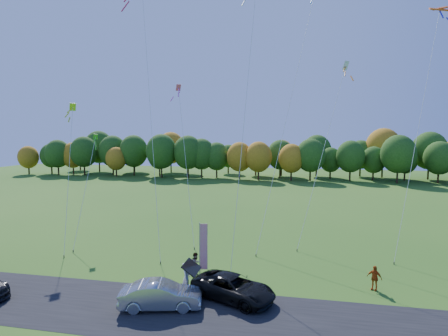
% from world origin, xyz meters
% --- Properties ---
extents(ground, '(160.00, 160.00, 0.00)m').
position_xyz_m(ground, '(0.00, 0.00, 0.00)').
color(ground, '#285717').
extents(asphalt_strip, '(90.00, 6.00, 0.01)m').
position_xyz_m(asphalt_strip, '(0.00, -4.00, 0.01)').
color(asphalt_strip, black).
rests_on(asphalt_strip, ground).
extents(tree_line, '(116.00, 12.00, 10.00)m').
position_xyz_m(tree_line, '(0.00, 55.00, 0.00)').
color(tree_line, '#1E4711').
rests_on(tree_line, ground).
extents(black_suv, '(5.60, 4.16, 1.41)m').
position_xyz_m(black_suv, '(2.08, -1.89, 0.71)').
color(black_suv, black).
rests_on(black_suv, ground).
extents(silver_sedan, '(4.78, 2.60, 1.49)m').
position_xyz_m(silver_sedan, '(-1.73, -3.70, 0.75)').
color(silver_sedan, '#9D9EA2').
rests_on(silver_sedan, ground).
extents(person_tailgate_a, '(0.54, 0.75, 1.93)m').
position_xyz_m(person_tailgate_a, '(-0.86, -1.69, 0.96)').
color(person_tailgate_a, silver).
rests_on(person_tailgate_a, ground).
extents(person_tailgate_b, '(0.77, 0.90, 1.61)m').
position_xyz_m(person_tailgate_b, '(-1.01, 1.02, 0.81)').
color(person_tailgate_b, gray).
rests_on(person_tailgate_b, ground).
extents(person_east, '(0.98, 0.78, 1.56)m').
position_xyz_m(person_east, '(10.53, 0.98, 0.78)').
color(person_east, '#B84811').
rests_on(person_east, ground).
extents(feather_flag, '(0.53, 0.17, 4.04)m').
position_xyz_m(feather_flag, '(-0.24, -0.02, 2.47)').
color(feather_flag, '#999999').
rests_on(feather_flag, ground).
extents(kite_delta_blue, '(6.48, 10.23, 25.86)m').
position_xyz_m(kite_delta_blue, '(-6.74, 7.18, 12.46)').
color(kite_delta_blue, '#4C3F33').
rests_on(kite_delta_blue, ground).
extents(kite_parafoil_orange, '(6.86, 12.79, 26.11)m').
position_xyz_m(kite_parafoil_orange, '(5.16, 11.66, 12.85)').
color(kite_parafoil_orange, '#4C3F33').
rests_on(kite_parafoil_orange, ground).
extents(kite_delta_red, '(2.95, 8.79, 24.49)m').
position_xyz_m(kite_delta_red, '(1.83, 5.71, 12.86)').
color(kite_delta_red, '#4C3F33').
rests_on(kite_delta_red, ground).
extents(kite_parafoil_rainbow, '(6.32, 7.39, 21.00)m').
position_xyz_m(kite_parafoil_rainbow, '(15.33, 9.25, 10.36)').
color(kite_parafoil_rainbow, '#4C3F33').
rests_on(kite_parafoil_rainbow, ground).
extents(kite_diamond_yellow, '(3.31, 6.50, 12.95)m').
position_xyz_m(kite_diamond_yellow, '(-13.51, 5.35, 6.24)').
color(kite_diamond_yellow, '#4C3F33').
rests_on(kite_diamond_yellow, ground).
extents(kite_diamond_green, '(1.77, 6.60, 9.99)m').
position_xyz_m(kite_diamond_green, '(-12.90, 6.80, 4.87)').
color(kite_diamond_green, '#4C3F33').
rests_on(kite_diamond_green, ground).
extents(kite_diamond_white, '(4.95, 6.70, 16.90)m').
position_xyz_m(kite_diamond_white, '(8.04, 10.45, 8.16)').
color(kite_diamond_white, '#4C3F33').
rests_on(kite_diamond_white, ground).
extents(kite_diamond_pink, '(3.72, 6.38, 14.92)m').
position_xyz_m(kite_diamond_pink, '(-4.20, 9.21, 7.26)').
color(kite_diamond_pink, '#4C3F33').
rests_on(kite_diamond_pink, ground).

